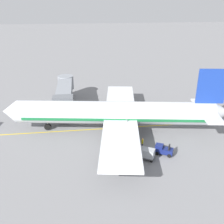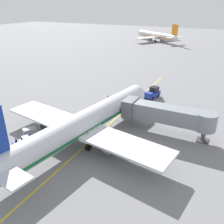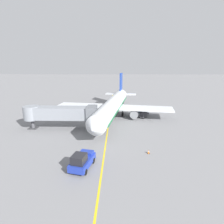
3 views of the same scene
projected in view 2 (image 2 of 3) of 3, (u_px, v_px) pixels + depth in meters
name	position (u px, v px, depth m)	size (l,w,h in m)	color
ground_plane	(93.00, 139.00, 39.39)	(400.00, 400.00, 0.00)	slate
gate_lead_in_line	(93.00, 139.00, 39.39)	(0.24, 80.00, 0.01)	gold
parked_airliner	(84.00, 123.00, 37.59)	(30.44, 37.27, 10.63)	silver
jet_bridge	(167.00, 114.00, 40.00)	(15.51, 3.50, 4.98)	gray
pushback_tractor	(152.00, 93.00, 56.28)	(3.12, 4.78, 2.40)	#1E339E
baggage_tug_lead	(22.00, 142.00, 37.30)	(2.23, 2.77, 1.62)	navy
baggage_cart_front	(47.00, 125.00, 41.77)	(2.22, 2.86, 1.58)	#4C4C51
baggage_cart_second_in_train	(30.00, 132.00, 39.71)	(2.22, 2.86, 1.58)	#4C4C51
ground_crew_wing_walker	(43.00, 136.00, 38.48)	(0.70, 0.37, 1.69)	#232328
safety_cone_nose_left	(108.00, 96.00, 56.97)	(0.36, 0.36, 0.59)	black
distant_taxiing_airliner	(157.00, 36.00, 137.95)	(31.51, 26.67, 10.10)	white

